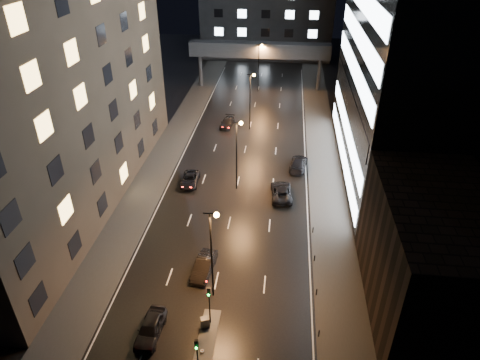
# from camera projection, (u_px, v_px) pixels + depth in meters

# --- Properties ---
(ground) EXTENTS (160.00, 160.00, 0.00)m
(ground) POSITION_uv_depth(u_px,v_px,m) (245.00, 149.00, 69.86)
(ground) COLOR black
(ground) RESTS_ON ground
(sidewalk_left) EXTENTS (5.00, 110.00, 0.15)m
(sidewalk_left) POSITION_uv_depth(u_px,v_px,m) (163.00, 159.00, 66.75)
(sidewalk_left) COLOR #383533
(sidewalk_left) RESTS_ON ground
(sidewalk_right) EXTENTS (5.00, 110.00, 0.15)m
(sidewalk_right) POSITION_uv_depth(u_px,v_px,m) (324.00, 168.00, 64.40)
(sidewalk_right) COLOR #383533
(sidewalk_right) RESTS_ON ground
(building_left) EXTENTS (15.00, 48.00, 40.00)m
(building_left) POSITION_uv_depth(u_px,v_px,m) (33.00, 45.00, 48.00)
(building_left) COLOR #2D2319
(building_left) RESTS_ON ground
(building_right_low) EXTENTS (10.00, 18.00, 12.00)m
(building_right_low) POSITION_uv_depth(u_px,v_px,m) (432.00, 257.00, 38.53)
(building_right_low) COLOR black
(building_right_low) RESTS_ON ground
(building_right_glass) EXTENTS (20.00, 36.00, 45.00)m
(building_right_glass) POSITION_uv_depth(u_px,v_px,m) (446.00, 11.00, 52.43)
(building_right_glass) COLOR black
(building_right_glass) RESTS_ON ground
(building_far) EXTENTS (34.00, 14.00, 25.00)m
(building_far) POSITION_uv_depth(u_px,v_px,m) (267.00, 7.00, 112.65)
(building_far) COLOR #333335
(building_far) RESTS_ON ground
(skybridge) EXTENTS (30.00, 3.00, 10.00)m
(skybridge) POSITION_uv_depth(u_px,v_px,m) (259.00, 51.00, 91.02)
(skybridge) COLOR #333335
(skybridge) RESTS_ON ground
(median_island) EXTENTS (1.60, 8.00, 0.15)m
(median_island) POSITION_uv_depth(u_px,v_px,m) (206.00, 345.00, 37.51)
(median_island) COLOR #383533
(median_island) RESTS_ON ground
(traffic_signal_near) EXTENTS (0.28, 0.34, 4.40)m
(traffic_signal_near) POSITION_uv_depth(u_px,v_px,m) (209.00, 300.00, 38.06)
(traffic_signal_near) COLOR black
(traffic_signal_near) RESTS_ON median_island
(traffic_signal_far) EXTENTS (0.28, 0.34, 4.40)m
(traffic_signal_far) POSITION_uv_depth(u_px,v_px,m) (197.00, 353.00, 33.39)
(traffic_signal_far) COLOR black
(traffic_signal_far) RESTS_ON median_island
(bollard_row) EXTENTS (0.12, 25.12, 0.90)m
(bollard_row) POSITION_uv_depth(u_px,v_px,m) (318.00, 312.00, 40.21)
(bollard_row) COLOR black
(bollard_row) RESTS_ON ground
(streetlight_near) EXTENTS (1.45, 0.50, 10.15)m
(streetlight_near) POSITION_uv_depth(u_px,v_px,m) (213.00, 245.00, 39.29)
(streetlight_near) COLOR black
(streetlight_near) RESTS_ON ground
(streetlight_mid_a) EXTENTS (1.45, 0.50, 10.15)m
(streetlight_mid_a) POSITION_uv_depth(u_px,v_px,m) (238.00, 147.00, 56.28)
(streetlight_mid_a) COLOR black
(streetlight_mid_a) RESTS_ON ground
(streetlight_mid_b) EXTENTS (1.45, 0.50, 10.15)m
(streetlight_mid_b) POSITION_uv_depth(u_px,v_px,m) (251.00, 94.00, 73.27)
(streetlight_mid_b) COLOR black
(streetlight_mid_b) RESTS_ON ground
(streetlight_far) EXTENTS (1.45, 0.50, 10.15)m
(streetlight_far) POSITION_uv_depth(u_px,v_px,m) (259.00, 62.00, 90.26)
(streetlight_far) COLOR black
(streetlight_far) RESTS_ON ground
(car_away_a) EXTENTS (2.15, 4.91, 1.65)m
(car_away_a) POSITION_uv_depth(u_px,v_px,m) (151.00, 328.00, 38.20)
(car_away_a) COLOR black
(car_away_a) RESTS_ON ground
(car_away_b) EXTENTS (2.29, 5.12, 1.63)m
(car_away_b) POSITION_uv_depth(u_px,v_px,m) (204.00, 266.00, 45.07)
(car_away_b) COLOR black
(car_away_b) RESTS_ON ground
(car_away_c) EXTENTS (2.52, 5.09, 1.39)m
(car_away_c) POSITION_uv_depth(u_px,v_px,m) (190.00, 180.00, 60.37)
(car_away_c) COLOR black
(car_away_c) RESTS_ON ground
(car_away_d) EXTENTS (2.47, 5.11, 1.43)m
(car_away_d) POSITION_uv_depth(u_px,v_px,m) (227.00, 123.00, 77.31)
(car_away_d) COLOR black
(car_away_d) RESTS_ON ground
(car_toward_a) EXTENTS (3.19, 6.04, 1.62)m
(car_toward_a) POSITION_uv_depth(u_px,v_px,m) (281.00, 192.00, 57.45)
(car_toward_a) COLOR black
(car_toward_a) RESTS_ON ground
(car_toward_b) EXTENTS (3.09, 5.97, 1.65)m
(car_toward_b) POSITION_uv_depth(u_px,v_px,m) (298.00, 163.00, 64.11)
(car_toward_b) COLOR black
(car_toward_b) RESTS_ON ground
(utility_cabinet) EXTENTS (0.92, 0.78, 1.07)m
(utility_cabinet) POSITION_uv_depth(u_px,v_px,m) (205.00, 322.00, 38.93)
(utility_cabinet) COLOR #48484A
(utility_cabinet) RESTS_ON median_island
(cone_a) EXTENTS (0.46, 0.46, 0.46)m
(cone_a) POSITION_uv_depth(u_px,v_px,m) (202.00, 351.00, 36.83)
(cone_a) COLOR orange
(cone_a) RESTS_ON ground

